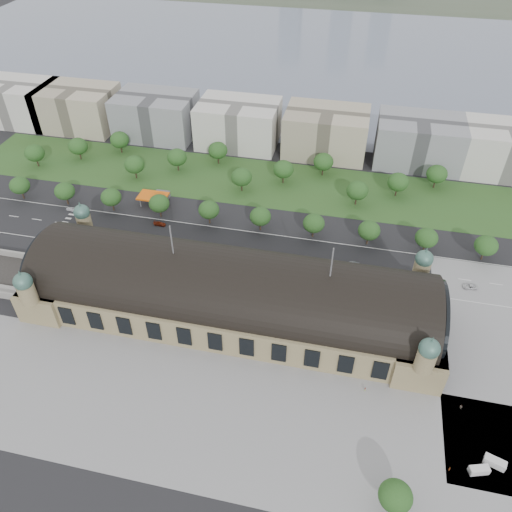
% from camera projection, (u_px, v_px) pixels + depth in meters
% --- Properties ---
extents(ground, '(900.00, 900.00, 0.00)m').
position_uv_depth(ground, '(231.00, 312.00, 188.01)').
color(ground, black).
rests_on(ground, ground).
extents(station, '(150.00, 48.40, 44.30)m').
position_uv_depth(station, '(230.00, 293.00, 181.39)').
color(station, '#8D7E57').
rests_on(station, ground).
extents(plaza_south, '(190.00, 48.00, 0.12)m').
position_uv_depth(plaza_south, '(226.00, 419.00, 153.49)').
color(plaza_south, gray).
rests_on(plaza_south, ground).
extents(road_slab, '(260.00, 26.00, 0.10)m').
position_uv_depth(road_slab, '(209.00, 244.00, 219.70)').
color(road_slab, black).
rests_on(road_slab, ground).
extents(grass_belt, '(300.00, 45.00, 0.10)m').
position_uv_depth(grass_belt, '(248.00, 181.00, 259.96)').
color(grass_belt, '#2F5321').
rests_on(grass_belt, ground).
extents(petrol_station, '(14.00, 13.00, 5.05)m').
position_uv_depth(petrol_station, '(158.00, 196.00, 243.79)').
color(petrol_station, '#E95E0D').
rests_on(petrol_station, ground).
extents(lake, '(700.00, 320.00, 0.08)m').
position_uv_depth(lake, '(323.00, 55.00, 410.60)').
color(lake, slate).
rests_on(lake, ground).
extents(office_0, '(45.00, 32.00, 24.00)m').
position_uv_depth(office_0, '(19.00, 102.00, 307.73)').
color(office_0, beige).
rests_on(office_0, ground).
extents(office_1, '(45.00, 32.00, 24.00)m').
position_uv_depth(office_1, '(78.00, 108.00, 301.12)').
color(office_1, tan).
rests_on(office_1, ground).
extents(office_2, '(45.00, 32.00, 24.00)m').
position_uv_depth(office_2, '(156.00, 116.00, 292.85)').
color(office_2, gray).
rests_on(office_2, ground).
extents(office_3, '(45.00, 32.00, 24.00)m').
position_uv_depth(office_3, '(238.00, 124.00, 284.59)').
color(office_3, beige).
rests_on(office_3, ground).
extents(office_4, '(45.00, 32.00, 24.00)m').
position_uv_depth(office_4, '(326.00, 132.00, 276.32)').
color(office_4, tan).
rests_on(office_4, ground).
extents(office_5, '(45.00, 32.00, 24.00)m').
position_uv_depth(office_5, '(419.00, 141.00, 268.05)').
color(office_5, gray).
rests_on(office_5, ground).
extents(office_6, '(45.00, 32.00, 24.00)m').
position_uv_depth(office_6, '(507.00, 150.00, 260.61)').
color(office_6, beige).
rests_on(office_6, ground).
extents(tree_row_0, '(9.60, 9.60, 11.52)m').
position_uv_depth(tree_row_0, '(20.00, 185.00, 242.66)').
color(tree_row_0, '#2D2116').
rests_on(tree_row_0, ground).
extents(tree_row_1, '(9.60, 9.60, 11.52)m').
position_uv_depth(tree_row_1, '(65.00, 191.00, 238.69)').
color(tree_row_1, '#2D2116').
rests_on(tree_row_1, ground).
extents(tree_row_2, '(9.60, 9.60, 11.52)m').
position_uv_depth(tree_row_2, '(111.00, 197.00, 234.72)').
color(tree_row_2, '#2D2116').
rests_on(tree_row_2, ground).
extents(tree_row_3, '(9.60, 9.60, 11.52)m').
position_uv_depth(tree_row_3, '(159.00, 203.00, 230.75)').
color(tree_row_3, '#2D2116').
rests_on(tree_row_3, ground).
extents(tree_row_4, '(9.60, 9.60, 11.52)m').
position_uv_depth(tree_row_4, '(209.00, 210.00, 226.78)').
color(tree_row_4, '#2D2116').
rests_on(tree_row_4, ground).
extents(tree_row_5, '(9.60, 9.60, 11.52)m').
position_uv_depth(tree_row_5, '(260.00, 216.00, 222.82)').
color(tree_row_5, '#2D2116').
rests_on(tree_row_5, ground).
extents(tree_row_6, '(9.60, 9.60, 11.52)m').
position_uv_depth(tree_row_6, '(314.00, 223.00, 218.85)').
color(tree_row_6, '#2D2116').
rests_on(tree_row_6, ground).
extents(tree_row_7, '(9.60, 9.60, 11.52)m').
position_uv_depth(tree_row_7, '(369.00, 230.00, 214.88)').
color(tree_row_7, '#2D2116').
rests_on(tree_row_7, ground).
extents(tree_row_8, '(9.60, 9.60, 11.52)m').
position_uv_depth(tree_row_8, '(427.00, 238.00, 210.91)').
color(tree_row_8, '#2D2116').
rests_on(tree_row_8, ground).
extents(tree_row_9, '(9.60, 9.60, 11.52)m').
position_uv_depth(tree_row_9, '(486.00, 246.00, 206.94)').
color(tree_row_9, '#2D2116').
rests_on(tree_row_9, ground).
extents(tree_belt_0, '(10.40, 10.40, 12.48)m').
position_uv_depth(tree_belt_0, '(35.00, 153.00, 266.32)').
color(tree_belt_0, '#2D2116').
rests_on(tree_belt_0, ground).
extents(tree_belt_1, '(10.40, 10.40, 12.48)m').
position_uv_depth(tree_belt_1, '(78.00, 146.00, 272.14)').
color(tree_belt_1, '#2D2116').
rests_on(tree_belt_1, ground).
extents(tree_belt_2, '(10.40, 10.40, 12.48)m').
position_uv_depth(tree_belt_2, '(120.00, 140.00, 277.96)').
color(tree_belt_2, '#2D2116').
rests_on(tree_belt_2, ground).
extents(tree_belt_3, '(10.40, 10.40, 12.48)m').
position_uv_depth(tree_belt_3, '(134.00, 165.00, 256.89)').
color(tree_belt_3, '#2D2116').
rests_on(tree_belt_3, ground).
extents(tree_belt_4, '(10.40, 10.40, 12.48)m').
position_uv_depth(tree_belt_4, '(177.00, 157.00, 262.72)').
color(tree_belt_4, '#2D2116').
rests_on(tree_belt_4, ground).
extents(tree_belt_5, '(10.40, 10.40, 12.48)m').
position_uv_depth(tree_belt_5, '(218.00, 150.00, 268.54)').
color(tree_belt_5, '#2D2116').
rests_on(tree_belt_5, ground).
extents(tree_belt_6, '(10.40, 10.40, 12.48)m').
position_uv_depth(tree_belt_6, '(242.00, 177.00, 247.47)').
color(tree_belt_6, '#2D2116').
rests_on(tree_belt_6, ground).
extents(tree_belt_7, '(10.40, 10.40, 12.48)m').
position_uv_depth(tree_belt_7, '(283.00, 169.00, 253.29)').
color(tree_belt_7, '#2D2116').
rests_on(tree_belt_7, ground).
extents(tree_belt_8, '(10.40, 10.40, 12.48)m').
position_uv_depth(tree_belt_8, '(323.00, 162.00, 259.11)').
color(tree_belt_8, '#2D2116').
rests_on(tree_belt_8, ground).
extents(tree_belt_9, '(10.40, 10.40, 12.48)m').
position_uv_depth(tree_belt_9, '(357.00, 190.00, 238.05)').
color(tree_belt_9, '#2D2116').
rests_on(tree_belt_9, ground).
extents(tree_belt_10, '(10.40, 10.40, 12.48)m').
position_uv_depth(tree_belt_10, '(398.00, 182.00, 243.87)').
color(tree_belt_10, '#2D2116').
rests_on(tree_belt_10, ground).
extents(tree_belt_11, '(10.40, 10.40, 12.48)m').
position_uv_depth(tree_belt_11, '(437.00, 174.00, 249.69)').
color(tree_belt_11, '#2D2116').
rests_on(tree_belt_11, ground).
extents(tree_plaza_s, '(9.00, 9.00, 10.64)m').
position_uv_depth(tree_plaza_s, '(395.00, 496.00, 128.89)').
color(tree_plaza_s, '#2D2116').
rests_on(tree_plaza_s, ground).
extents(traffic_car_1, '(4.17, 1.60, 1.36)m').
position_uv_depth(traffic_car_1, '(71.00, 209.00, 238.88)').
color(traffic_car_1, '#96999E').
rests_on(traffic_car_1, ground).
extents(traffic_car_3, '(5.69, 2.42, 1.64)m').
position_uv_depth(traffic_car_3, '(160.00, 224.00, 229.74)').
color(traffic_car_3, maroon).
rests_on(traffic_car_3, ground).
extents(traffic_car_4, '(4.64, 1.91, 1.58)m').
position_uv_depth(traffic_car_4, '(230.00, 256.00, 212.34)').
color(traffic_car_4, '#1B284D').
rests_on(traffic_car_4, ground).
extents(traffic_car_5, '(5.14, 2.36, 1.63)m').
position_uv_depth(traffic_car_5, '(354.00, 264.00, 208.07)').
color(traffic_car_5, '#565B5E').
rests_on(traffic_car_5, ground).
extents(traffic_car_6, '(5.82, 3.28, 1.53)m').
position_uv_depth(traffic_car_6, '(470.00, 287.00, 197.71)').
color(traffic_car_6, silver).
rests_on(traffic_car_6, ground).
extents(parked_car_0, '(4.97, 3.17, 1.55)m').
position_uv_depth(parked_car_0, '(93.00, 252.00, 214.25)').
color(parked_car_0, black).
rests_on(parked_car_0, ground).
extents(parked_car_1, '(5.75, 4.34, 1.45)m').
position_uv_depth(parked_car_1, '(128.00, 253.00, 213.81)').
color(parked_car_1, maroon).
rests_on(parked_car_1, ground).
extents(parked_car_2, '(5.81, 4.68, 1.58)m').
position_uv_depth(parked_car_2, '(128.00, 257.00, 211.58)').
color(parked_car_2, '#1A1947').
rests_on(parked_car_2, ground).
extents(parked_car_3, '(4.82, 4.37, 1.59)m').
position_uv_depth(parked_car_3, '(111.00, 248.00, 216.15)').
color(parked_car_3, '#53575A').
rests_on(parked_car_3, ground).
extents(parked_car_4, '(4.94, 4.17, 1.60)m').
position_uv_depth(parked_car_4, '(163.00, 256.00, 212.18)').
color(parked_car_4, '#BAB9BB').
rests_on(parked_car_4, ground).
extents(parked_car_5, '(5.72, 4.58, 1.45)m').
position_uv_depth(parked_car_5, '(173.00, 259.00, 210.49)').
color(parked_car_5, gray).
rests_on(parked_car_5, ground).
extents(parked_car_6, '(5.64, 5.18, 1.59)m').
position_uv_depth(parked_car_6, '(169.00, 257.00, 211.76)').
color(parked_car_6, black).
rests_on(parked_car_6, ground).
extents(bus_west, '(13.57, 4.37, 3.71)m').
position_uv_depth(bus_west, '(224.00, 257.00, 209.78)').
color(bus_west, red).
rests_on(bus_west, ground).
extents(bus_mid, '(11.87, 3.80, 3.25)m').
position_uv_depth(bus_mid, '(260.00, 265.00, 206.26)').
color(bus_mid, silver).
rests_on(bus_mid, ground).
extents(bus_east, '(12.69, 3.09, 3.53)m').
position_uv_depth(bus_east, '(332.00, 268.00, 204.57)').
color(bus_east, silver).
rests_on(bus_east, ground).
extents(van_east, '(6.38, 4.14, 2.57)m').
position_uv_depth(van_east, '(494.00, 462.00, 141.74)').
color(van_east, silver).
rests_on(van_east, ground).
extents(van_south, '(5.98, 3.82, 2.41)m').
position_uv_depth(van_south, '(478.00, 470.00, 139.95)').
color(van_south, silver).
rests_on(van_south, ground).
extents(pedestrian_0, '(0.86, 0.69, 1.53)m').
position_uv_depth(pedestrian_0, '(365.00, 389.00, 160.89)').
color(pedestrian_0, gray).
rests_on(pedestrian_0, ground).
extents(pedestrian_1, '(0.68, 0.83, 1.95)m').
position_uv_depth(pedestrian_1, '(449.00, 469.00, 140.44)').
color(pedestrian_1, gray).
rests_on(pedestrian_1, ground).
extents(pedestrian_2, '(0.94, 1.10, 1.96)m').
position_uv_depth(pedestrian_2, '(461.00, 407.00, 155.80)').
color(pedestrian_2, gray).
rests_on(pedestrian_2, ground).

